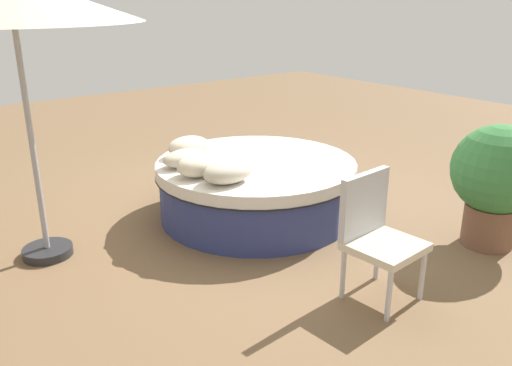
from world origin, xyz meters
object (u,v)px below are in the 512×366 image
throw_pillow_3 (228,172)px  patio_umbrella (11,1)px  round_bed (256,188)px  planter (496,177)px  throw_pillow_0 (189,146)px  throw_pillow_1 (186,158)px  throw_pillow_2 (199,165)px  patio_chair (375,229)px

throw_pillow_3 → patio_umbrella: bearing=151.5°
round_bed → patio_umbrella: size_ratio=0.87×
round_bed → planter: 2.33m
round_bed → throw_pillow_0: (-0.45, 0.59, 0.40)m
patio_umbrella → planter: 4.36m
round_bed → throw_pillow_3: (-0.61, -0.36, 0.40)m
planter → throw_pillow_1: bearing=131.4°
throw_pillow_3 → planter: (1.90, -1.54, -0.04)m
round_bed → throw_pillow_2: bearing=-177.0°
throw_pillow_0 → planter: (1.74, -2.50, -0.04)m
throw_pillow_1 → planter: bearing=-48.6°
throw_pillow_2 → patio_chair: (0.46, -1.77, -0.15)m
throw_pillow_1 → patio_umbrella: (-1.41, 0.13, 1.50)m
throw_pillow_2 → planter: 2.74m
throw_pillow_2 → round_bed: bearing=3.0°
round_bed → patio_chair: patio_chair is taller
patio_chair → planter: 1.56m
planter → patio_umbrella: bearing=145.2°
throw_pillow_0 → throw_pillow_3: 0.96m
round_bed → throw_pillow_3: throw_pillow_3 is taller
throw_pillow_2 → patio_chair: size_ratio=0.46×
throw_pillow_0 → throw_pillow_2: 0.68m
throw_pillow_2 → patio_chair: 1.84m
round_bed → patio_chair: size_ratio=2.14×
throw_pillow_0 → throw_pillow_2: same height
throw_pillow_3 → planter: size_ratio=0.43×
round_bed → throw_pillow_1: throw_pillow_1 is taller
throw_pillow_0 → throw_pillow_2: size_ratio=1.04×
throw_pillow_2 → planter: bearing=-43.0°
round_bed → throw_pillow_1: 0.82m
patio_umbrella → throw_pillow_3: bearing=-28.5°
patio_chair → planter: (1.55, -0.10, 0.11)m
throw_pillow_2 → throw_pillow_3: (0.11, -0.32, -0.00)m
throw_pillow_0 → patio_umbrella: patio_umbrella is taller
throw_pillow_0 → throw_pillow_2: bearing=-113.0°
patio_chair → patio_umbrella: size_ratio=0.41×
round_bed → throw_pillow_2: 0.83m
throw_pillow_1 → throw_pillow_2: 0.35m
throw_pillow_1 → patio_chair: patio_chair is taller
throw_pillow_0 → patio_umbrella: 2.20m
round_bed → throw_pillow_0: throw_pillow_0 is taller
throw_pillow_0 → throw_pillow_3: throw_pillow_0 is taller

